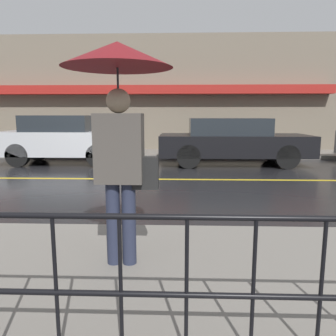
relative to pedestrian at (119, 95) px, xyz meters
The scene contains 7 objects.
ground_plane 5.54m from the pedestrian, 109.17° to the left, with size 80.00×80.00×0.00m, color black.
sidewalk_far 10.16m from the pedestrian, 99.91° to the left, with size 28.00×2.15×0.14m.
lane_marking 5.53m from the pedestrian, 109.17° to the left, with size 25.20×0.12×0.01m.
building_storefront 11.21m from the pedestrian, 98.86° to the left, with size 28.00×0.85×4.87m.
pedestrian is the anchor object (origin of this frame).
car_silver 8.23m from the pedestrian, 113.10° to the left, with size 4.01×1.71×1.57m.
car_black 7.91m from the pedestrian, 73.53° to the left, with size 4.70×1.90×1.48m.
Camera 1 is at (2.28, -7.96, 1.57)m, focal length 35.00 mm.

